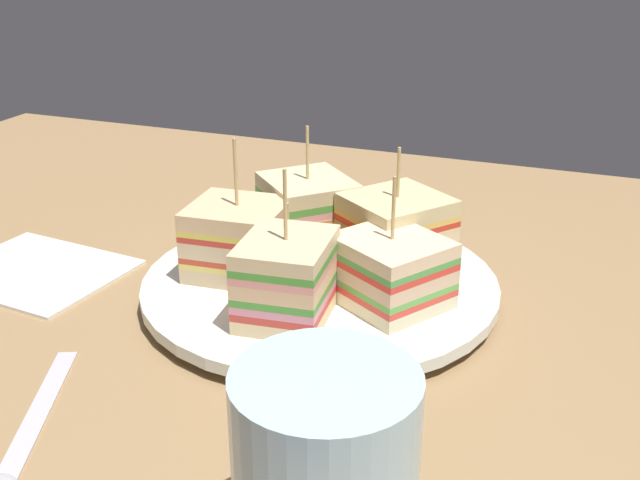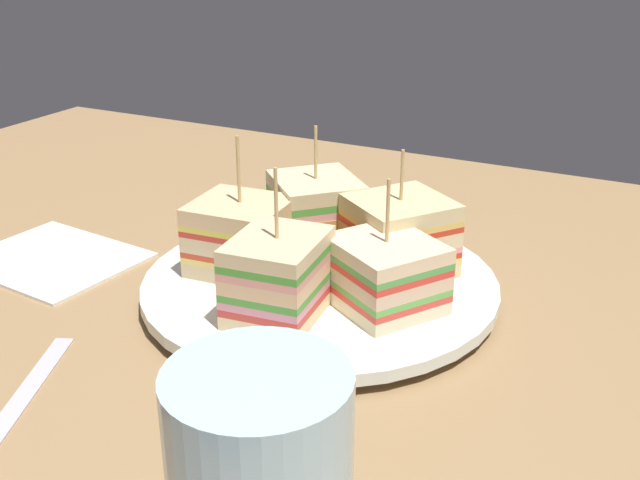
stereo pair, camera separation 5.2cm
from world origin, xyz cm
name	(u,v)px [view 2 (the right image)]	position (x,y,z in cm)	size (l,w,h in cm)	color
ground_plane	(320,309)	(0.00, 0.00, -0.90)	(116.72, 74.62, 1.80)	#99764D
plate	(320,286)	(0.00, 0.00, 0.94)	(25.45, 25.45, 1.55)	silver
sandwich_wedge_0	(316,213)	(-2.95, 5.11, 4.32)	(9.05, 9.03, 9.67)	#D6C588
sandwich_wedge_1	(242,236)	(-5.79, -1.10, 4.14)	(7.20, 6.67, 10.06)	#D7B788
sandwich_wedge_2	(283,278)	(0.34, -5.89, 4.24)	(6.09, 7.27, 10.00)	beige
sandwich_wedge_3	(385,274)	(5.66, -1.67, 3.85)	(8.90, 8.69, 8.89)	beige
sandwich_wedge_4	(399,235)	(4.38, 3.95, 4.26)	(9.05, 9.14, 9.12)	#E1C482
chip_pile	(328,266)	(0.39, 0.48, 2.42)	(6.94, 7.61, 1.63)	#E1D275
napkin	(53,258)	(-22.05, -4.02, 0.25)	(12.96, 10.56, 0.50)	white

